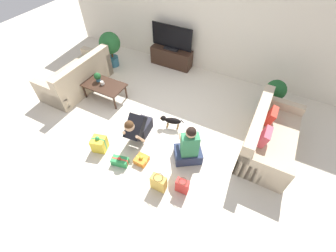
{
  "coord_description": "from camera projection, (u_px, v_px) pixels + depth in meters",
  "views": [
    {
      "loc": [
        1.95,
        -2.95,
        3.77
      ],
      "look_at": [
        0.54,
        -0.27,
        0.45
      ],
      "focal_mm": 24.0,
      "sensor_mm": 36.0,
      "label": 1
    }
  ],
  "objects": [
    {
      "name": "ground_plane",
      "position": [
        152.0,
        123.0,
        5.16
      ],
      "size": [
        16.0,
        16.0,
        0.0
      ],
      "primitive_type": "plane",
      "color": "beige"
    },
    {
      "name": "wall_back",
      "position": [
        202.0,
        23.0,
        5.77
      ],
      "size": [
        8.4,
        0.06,
        2.6
      ],
      "color": "silver",
      "rests_on": "ground_plane"
    },
    {
      "name": "sofa_left",
      "position": [
        78.0,
        77.0,
        5.84
      ],
      "size": [
        0.9,
        1.86,
        0.87
      ],
      "rotation": [
        0.0,
        0.0,
        -1.57
      ],
      "color": "#C6B293",
      "rests_on": "ground_plane"
    },
    {
      "name": "sofa_right",
      "position": [
        268.0,
        138.0,
        4.47
      ],
      "size": [
        0.9,
        1.86,
        0.87
      ],
      "rotation": [
        0.0,
        0.0,
        1.57
      ],
      "color": "#C6B293",
      "rests_on": "ground_plane"
    },
    {
      "name": "coffee_table",
      "position": [
        104.0,
        86.0,
        5.5
      ],
      "size": [
        1.06,
        0.59,
        0.41
      ],
      "color": "#382319",
      "rests_on": "ground_plane"
    },
    {
      "name": "tv_console",
      "position": [
        171.0,
        57.0,
        6.61
      ],
      "size": [
        1.21,
        0.38,
        0.52
      ],
      "color": "#382319",
      "rests_on": "ground_plane"
    },
    {
      "name": "tv",
      "position": [
        172.0,
        39.0,
        6.19
      ],
      "size": [
        1.2,
        0.2,
        0.68
      ],
      "color": "black",
      "rests_on": "tv_console"
    },
    {
      "name": "potted_plant_corner_left",
      "position": [
        110.0,
        45.0,
        6.32
      ],
      "size": [
        0.59,
        0.59,
        1.0
      ],
      "color": "#336B84",
      "rests_on": "ground_plane"
    },
    {
      "name": "potted_plant_corner_right",
      "position": [
        275.0,
        92.0,
        5.16
      ],
      "size": [
        0.47,
        0.47,
        0.78
      ],
      "color": "#336B84",
      "rests_on": "ground_plane"
    },
    {
      "name": "person_kneeling",
      "position": [
        138.0,
        127.0,
        4.61
      ],
      "size": [
        0.4,
        0.82,
        0.79
      ],
      "rotation": [
        0.0,
        0.0,
        0.11
      ],
      "color": "#23232D",
      "rests_on": "ground_plane"
    },
    {
      "name": "person_sitting",
      "position": [
        189.0,
        148.0,
        4.25
      ],
      "size": [
        0.65,
        0.63,
        0.95
      ],
      "rotation": [
        0.0,
        0.0,
        3.73
      ],
      "color": "#283351",
      "rests_on": "ground_plane"
    },
    {
      "name": "dog",
      "position": [
        171.0,
        121.0,
        4.95
      ],
      "size": [
        0.52,
        0.23,
        0.29
      ],
      "rotation": [
        0.0,
        0.0,
        4.99
      ],
      "color": "black",
      "rests_on": "ground_plane"
    },
    {
      "name": "gift_box_a",
      "position": [
        141.0,
        160.0,
        4.41
      ],
      "size": [
        0.24,
        0.25,
        0.18
      ],
      "rotation": [
        0.0,
        0.0,
        -0.02
      ],
      "color": "orange",
      "rests_on": "ground_plane"
    },
    {
      "name": "gift_box_b",
      "position": [
        99.0,
        144.0,
        4.55
      ],
      "size": [
        0.33,
        0.32,
        0.38
      ],
      "rotation": [
        0.0,
        0.0,
        0.28
      ],
      "color": "yellow",
      "rests_on": "ground_plane"
    },
    {
      "name": "gift_box_c",
      "position": [
        120.0,
        161.0,
        4.37
      ],
      "size": [
        0.35,
        0.24,
        0.2
      ],
      "rotation": [
        0.0,
        0.0,
        0.23
      ],
      "color": "#2D934C",
      "rests_on": "ground_plane"
    },
    {
      "name": "gift_bag_a",
      "position": [
        182.0,
        186.0,
        3.93
      ],
      "size": [
        0.23,
        0.15,
        0.33
      ],
      "rotation": [
        0.0,
        0.0,
        0.06
      ],
      "color": "red",
      "rests_on": "ground_plane"
    },
    {
      "name": "gift_bag_b",
      "position": [
        159.0,
        183.0,
        3.96
      ],
      "size": [
        0.27,
        0.17,
        0.36
      ],
      "rotation": [
        0.0,
        0.0,
        -0.0
      ],
      "color": "#E5B74C",
      "rests_on": "ground_plane"
    },
    {
      "name": "mug",
      "position": [
        102.0,
        83.0,
        5.43
      ],
      "size": [
        0.12,
        0.08,
        0.09
      ],
      "color": "silver",
      "rests_on": "coffee_table"
    },
    {
      "name": "tabletop_plant",
      "position": [
        97.0,
        77.0,
        5.48
      ],
      "size": [
        0.17,
        0.17,
        0.22
      ],
      "color": "#336B84",
      "rests_on": "coffee_table"
    }
  ]
}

